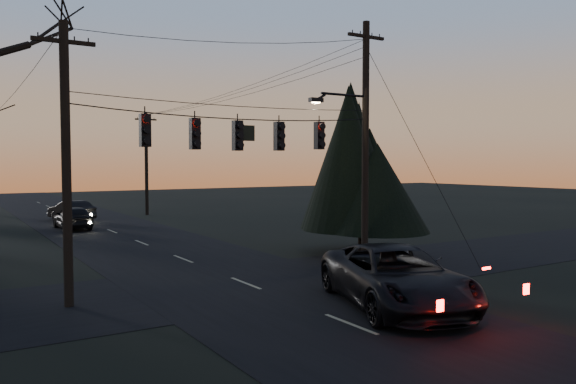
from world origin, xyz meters
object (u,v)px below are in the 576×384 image
utility_pole_right (364,268)px  sedan_oncoming_a (73,218)px  utility_pole_far_r (147,215)px  suv_near (396,277)px  utility_pole_left (69,307)px  evergreen_right (362,163)px  sedan_oncoming_b (71,211)px

utility_pole_right → sedan_oncoming_a: bearing=109.6°
utility_pole_far_r → suv_near: 33.48m
utility_pole_left → suv_near: (8.26, -5.31, 0.91)m
evergreen_right → sedan_oncoming_a: size_ratio=1.65×
sedan_oncoming_a → sedan_oncoming_b: sedan_oncoming_a is taller
utility_pole_left → suv_near: size_ratio=1.30×
suv_near → sedan_oncoming_a: (-4.10, 25.86, -0.14)m
utility_pole_left → evergreen_right: evergreen_right is taller
sedan_oncoming_a → utility_pole_right: bearing=108.6°
utility_pole_left → suv_near: 9.86m
utility_pole_left → evergreen_right: size_ratio=1.14×
utility_pole_far_r → sedan_oncoming_b: 6.56m
utility_pole_right → suv_near: 6.28m
utility_pole_left → suv_near: utility_pole_left is taller
suv_near → utility_pole_far_r: bearing=103.5°
evergreen_right → suv_near: (-5.33, -8.02, -3.41)m
utility_pole_left → utility_pole_far_r: 30.27m
evergreen_right → utility_pole_far_r: bearing=94.7°
suv_near → sedan_oncoming_b: 31.79m
utility_pole_far_r → sedan_oncoming_a: (-7.34, -7.44, 0.77)m
sedan_oncoming_a → sedan_oncoming_b: 5.87m
utility_pole_far_r → suv_near: bearing=-95.6°
utility_pole_far_r → suv_near: (-3.24, -33.31, 0.91)m
evergreen_right → sedan_oncoming_a: bearing=117.9°
utility_pole_far_r → evergreen_right: evergreen_right is taller
evergreen_right → suv_near: evergreen_right is taller
utility_pole_right → sedan_oncoming_a: utility_pole_right is taller
utility_pole_right → suv_near: bearing=-121.4°
utility_pole_right → suv_near: utility_pole_right is taller
utility_pole_far_r → sedan_oncoming_a: size_ratio=1.89×
sedan_oncoming_b → suv_near: bearing=77.7°
suv_near → utility_pole_left: bearing=166.4°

